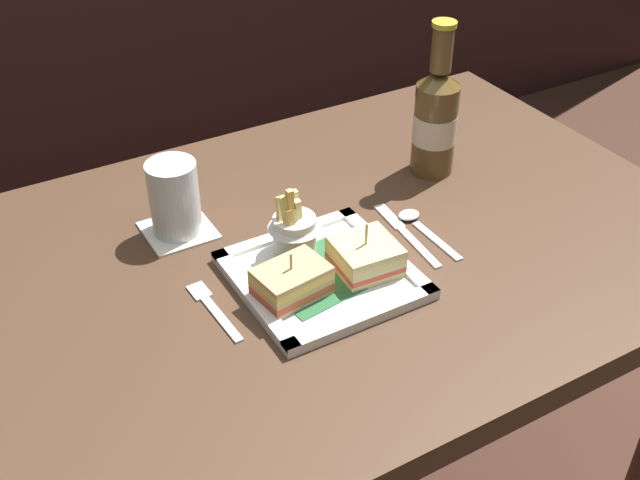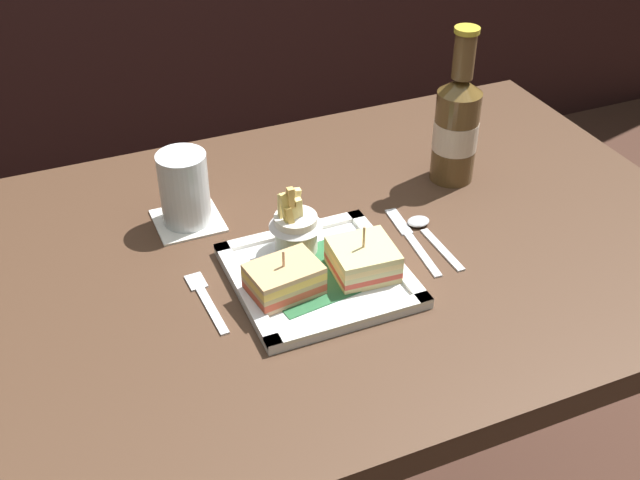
# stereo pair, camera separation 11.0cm
# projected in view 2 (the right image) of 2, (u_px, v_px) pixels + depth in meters

# --- Properties ---
(dining_table) EXTENTS (1.18, 0.77, 0.75)m
(dining_table) POSITION_uv_depth(u_px,v_px,m) (321.00, 303.00, 1.22)
(dining_table) COLOR #472F20
(dining_table) RESTS_ON ground_plane
(square_plate) EXTENTS (0.23, 0.23, 0.02)m
(square_plate) POSITION_uv_depth(u_px,v_px,m) (319.00, 276.00, 1.09)
(square_plate) COLOR white
(square_plate) RESTS_ON dining_table
(sandwich_half_left) EXTENTS (0.10, 0.08, 0.07)m
(sandwich_half_left) POSITION_uv_depth(u_px,v_px,m) (284.00, 279.00, 1.04)
(sandwich_half_left) COLOR tan
(sandwich_half_left) RESTS_ON square_plate
(sandwich_half_right) EXTENTS (0.09, 0.09, 0.08)m
(sandwich_half_right) POSITION_uv_depth(u_px,v_px,m) (363.00, 259.00, 1.08)
(sandwich_half_right) COLOR #DEC27B
(sandwich_half_right) RESTS_ON square_plate
(fries_cup) EXTENTS (0.08, 0.08, 0.11)m
(fries_cup) POSITION_uv_depth(u_px,v_px,m) (295.00, 226.00, 1.11)
(fries_cup) COLOR silver
(fries_cup) RESTS_ON square_plate
(beer_bottle) EXTENTS (0.07, 0.07, 0.26)m
(beer_bottle) POSITION_uv_depth(u_px,v_px,m) (456.00, 125.00, 1.26)
(beer_bottle) COLOR brown
(beer_bottle) RESTS_ON dining_table
(drink_coaster) EXTENTS (0.10, 0.10, 0.00)m
(drink_coaster) POSITION_uv_depth(u_px,v_px,m) (188.00, 221.00, 1.21)
(drink_coaster) COLOR silver
(drink_coaster) RESTS_ON dining_table
(water_glass) EXTENTS (0.07, 0.07, 0.11)m
(water_glass) POSITION_uv_depth(u_px,v_px,m) (185.00, 192.00, 1.18)
(water_glass) COLOR silver
(water_glass) RESTS_ON dining_table
(fork) EXTENTS (0.03, 0.14, 0.00)m
(fork) POSITION_uv_depth(u_px,v_px,m) (205.00, 298.00, 1.06)
(fork) COLOR silver
(fork) RESTS_ON dining_table
(knife) EXTENTS (0.03, 0.18, 0.00)m
(knife) POSITION_uv_depth(u_px,v_px,m) (411.00, 238.00, 1.17)
(knife) COLOR silver
(knife) RESTS_ON dining_table
(spoon) EXTENTS (0.04, 0.14, 0.01)m
(spoon) POSITION_uv_depth(u_px,v_px,m) (425.00, 229.00, 1.19)
(spoon) COLOR silver
(spoon) RESTS_ON dining_table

